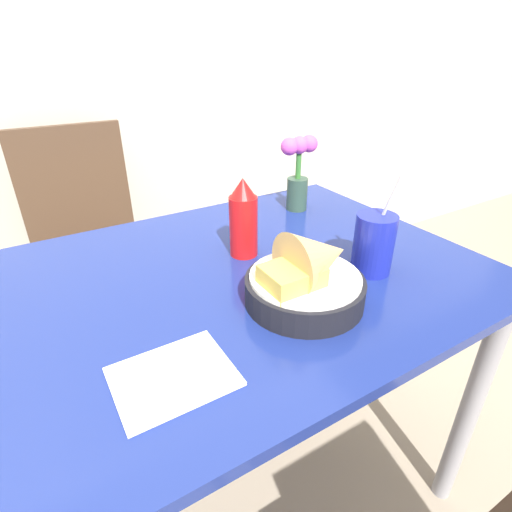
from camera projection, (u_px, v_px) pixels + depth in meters
name	position (u px, v px, depth m)	size (l,w,h in m)	color
ground_plane	(237.00, 481.00, 1.24)	(12.00, 12.00, 0.00)	gray
wall_window	(84.00, 11.00, 1.45)	(7.00, 0.06, 2.60)	#B7B2A3
dining_table	(230.00, 313.00, 0.93)	(1.15, 0.81, 0.74)	navy
chair_far_window	(87.00, 231.00, 1.55)	(0.40, 0.40, 0.94)	#473323
food_basket	(309.00, 277.00, 0.77)	(0.23, 0.23, 0.16)	black
ketchup_bottle	(243.00, 219.00, 0.93)	(0.07, 0.07, 0.19)	red
drink_cup	(373.00, 246.00, 0.87)	(0.09, 0.09, 0.23)	#192399
flower_vase	(298.00, 170.00, 1.18)	(0.12, 0.06, 0.22)	#2D4738
napkin	(173.00, 376.00, 0.61)	(0.18, 0.14, 0.01)	white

